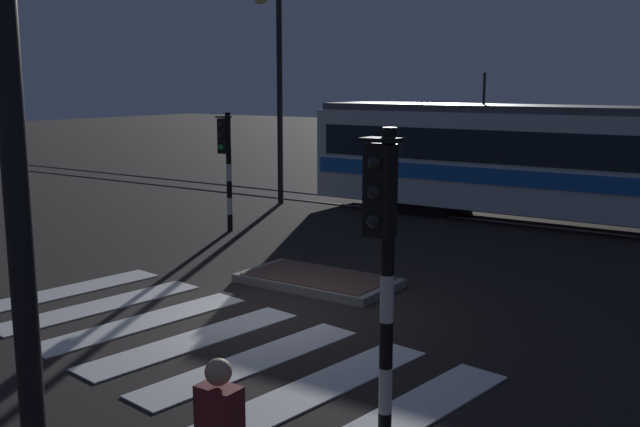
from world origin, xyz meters
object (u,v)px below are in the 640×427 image
traffic_light_corner_far_left (226,154)px  tram (555,161)px  traffic_light_corner_near_right (383,247)px  street_lamp_trackside_left (274,70)px

traffic_light_corner_far_left → tram: (6.70, 5.97, -0.31)m
traffic_light_corner_near_right → traffic_light_corner_far_left: bearing=138.6°
tram → traffic_light_corner_near_right: bearing=-79.9°
traffic_light_corner_near_right → tram: (-2.52, 14.11, -0.52)m
traffic_light_corner_far_left → traffic_light_corner_near_right: 12.30m
traffic_light_corner_near_right → street_lamp_trackside_left: size_ratio=0.52×
traffic_light_corner_far_left → street_lamp_trackside_left: bearing=111.3°
traffic_light_corner_near_right → tram: size_ratio=0.24×
traffic_light_corner_near_right → street_lamp_trackside_left: (-10.86, 12.33, 1.98)m
tram → traffic_light_corner_far_left: bearing=-138.3°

